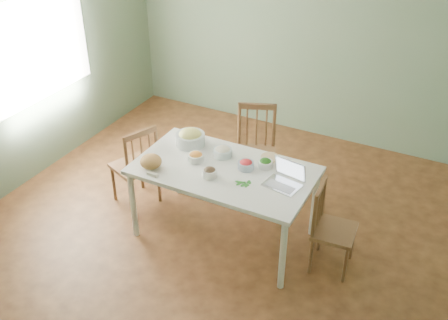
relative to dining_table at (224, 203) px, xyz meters
The scene contains 20 objects.
floor 0.41m from the dining_table, 168.50° to the left, with size 5.00×5.00×0.00m, color #402212.
wall_back 2.69m from the dining_table, 91.51° to the left, with size 5.00×0.00×2.70m, color slate.
wall_front 2.66m from the dining_table, 91.53° to the right, with size 5.00×0.00×2.70m, color slate.
wall_left 2.73m from the dining_table, behind, with size 0.00×5.00×2.70m, color slate.
window_left 2.79m from the dining_table, behind, with size 0.04×1.60×1.20m, color white.
dining_table is the anchor object (origin of this frame).
chair_far 0.86m from the dining_table, 93.18° to the left, with size 0.46×0.44×1.04m, color brown, non-canonical shape.
chair_left 1.16m from the dining_table, behind, with size 0.43×0.41×0.98m, color brown, non-canonical shape.
chair_right 1.13m from the dining_table, ahead, with size 0.40×0.38×0.90m, color brown, non-canonical shape.
bread_boule 0.85m from the dining_table, 154.57° to the right, with size 0.21×0.21×0.14m, color tan.
butter_stick 0.81m from the dining_table, 142.29° to the right, with size 0.12×0.03×0.03m, color silver.
bowl_squash 0.76m from the dining_table, 154.51° to the left, with size 0.30×0.30×0.17m, color #F3D86E, non-canonical shape.
bowl_carrot 0.55m from the dining_table, behind, with size 0.16×0.16×0.09m, color orange, non-canonical shape.
bowl_onion 0.52m from the dining_table, 120.79° to the left, with size 0.19×0.19×0.10m, color beige, non-canonical shape.
bowl_mushroom 0.49m from the dining_table, 108.33° to the right, with size 0.14×0.14×0.09m, color black, non-canonical shape.
bowl_redpep 0.50m from the dining_table, 28.00° to the left, with size 0.16×0.16×0.09m, color #DB2F42, non-canonical shape.
bowl_broccoli 0.61m from the dining_table, 32.22° to the left, with size 0.14×0.14×0.09m, color #205B16, non-canonical shape.
flatbread 0.65m from the dining_table, 50.44° to the left, with size 0.19×0.19×0.02m, color #CFAF86.
basil_bunch 0.51m from the dining_table, 27.57° to the right, with size 0.17×0.17×0.02m, color #156617, non-canonical shape.
laptop 0.80m from the dining_table, ahead, with size 0.32×0.27×0.22m, color silver, non-canonical shape.
Camera 1 is at (2.02, -3.79, 3.59)m, focal length 42.10 mm.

